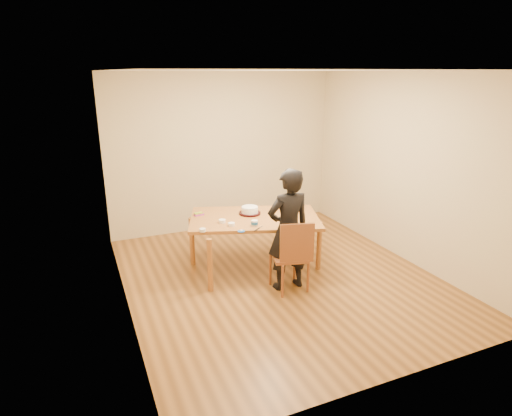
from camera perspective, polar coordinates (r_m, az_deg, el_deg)
name	(u,v)px	position (r m, az deg, el deg)	size (l,w,h in m)	color
room_shell	(270,176)	(5.76, 1.86, 4.31)	(4.00, 4.50, 2.70)	brown
dining_table	(255,219)	(5.96, -0.19, -1.42)	(1.77, 1.05, 0.04)	brown
dining_chair	(289,256)	(5.47, 4.46, -6.44)	(0.42, 0.42, 0.04)	brown
cake_plate	(250,213)	(6.08, -0.84, -0.69)	(0.31, 0.31, 0.02)	#AB0B25
cake	(250,210)	(6.07, -0.84, -0.25)	(0.24, 0.24, 0.08)	white
frosting_dome	(250,206)	(6.05, -0.84, 0.20)	(0.23, 0.23, 0.03)	white
frosting_tub	(254,223)	(5.61, -0.20, -2.02)	(0.09, 0.09, 0.08)	white
frosting_lid	(241,231)	(5.43, -1.98, -3.11)	(0.09, 0.09, 0.01)	#1A4EAA
frosting_dollop	(241,230)	(5.42, -1.98, -2.98)	(0.04, 0.04, 0.02)	white
ramekin_green	(231,224)	(5.62, -3.30, -2.18)	(0.09, 0.09, 0.04)	white
ramekin_yellow	(222,221)	(5.75, -4.54, -1.76)	(0.09, 0.09, 0.04)	white
ramekin_multi	(202,230)	(5.46, -7.15, -2.94)	(0.08, 0.08, 0.04)	white
candy_box_pink	(199,214)	(6.08, -7.63, -0.86)	(0.13, 0.07, 0.02)	#D63286
candy_box_green	(198,213)	(6.08, -7.69, -0.69)	(0.12, 0.06, 0.02)	green
spatula	(257,229)	(5.48, 0.14, -2.88)	(0.14, 0.01, 0.01)	black
person	(288,230)	(5.38, 4.33, -2.94)	(0.58, 0.38, 1.58)	black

